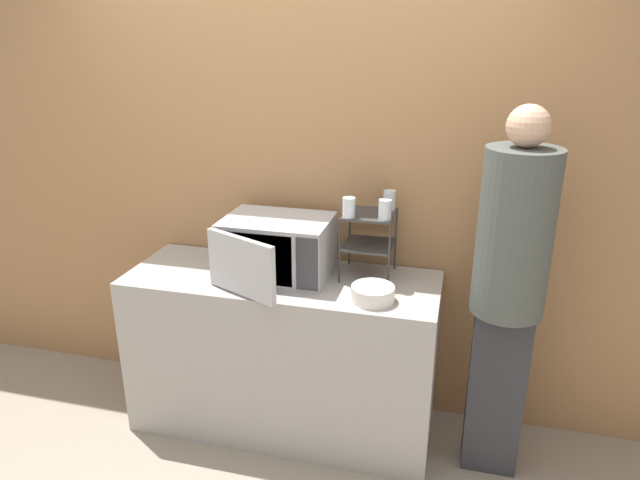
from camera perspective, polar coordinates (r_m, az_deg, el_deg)
ground_plane at (r=3.16m, az=-5.26°, el=-20.67°), size 12.00×12.00×0.00m
wall_back at (r=3.09m, az=-2.11°, el=5.87°), size 8.00×0.06×2.60m
counter at (r=3.13m, az=-3.68°, el=-11.13°), size 1.60×0.59×0.88m
microwave at (r=2.90m, az=-4.44°, el=-0.76°), size 0.55×0.58×0.30m
dish_rack at (r=2.86m, az=4.90°, el=0.89°), size 0.26×0.25×0.33m
glass_front_left at (r=2.75m, az=2.91°, el=3.27°), size 0.06×0.06×0.10m
glass_back_right at (r=2.89m, az=6.94°, el=3.98°), size 0.06×0.06×0.10m
glass_front_right at (r=2.73m, az=6.52°, el=3.03°), size 0.06×0.06×0.10m
bowl at (r=2.66m, az=5.30°, el=-5.38°), size 0.20×0.20×0.07m
person at (r=2.69m, az=18.39°, el=-3.78°), size 0.32×0.32×1.79m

